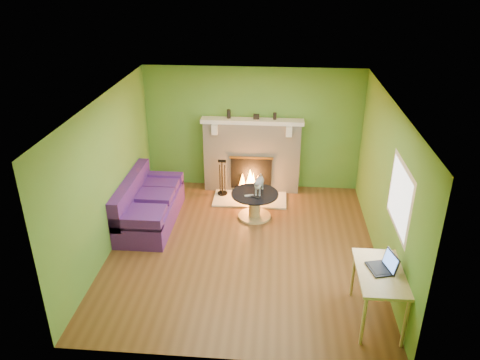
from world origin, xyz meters
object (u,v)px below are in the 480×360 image
object	(u,v)px
sofa	(147,206)
coffee_table	(255,203)
desk	(380,278)
cat	(259,184)

from	to	relation	value
sofa	coffee_table	world-z (taller)	sofa
sofa	desk	size ratio (longest dim) A/B	1.83
coffee_table	cat	size ratio (longest dim) A/B	1.58
sofa	cat	bearing A→B (deg)	11.28
sofa	coffee_table	distance (m)	2.02
coffee_table	desk	size ratio (longest dim) A/B	0.83
sofa	cat	world-z (taller)	sofa
sofa	desk	distance (m)	4.48
sofa	desk	xyz separation A→B (m)	(3.81, -2.34, 0.36)
desk	cat	bearing A→B (deg)	122.23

